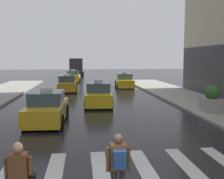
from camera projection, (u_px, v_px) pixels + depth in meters
crosswalk_markings at (100, 168)px, 8.23m from camera, size 11.30×2.80×0.01m
taxi_lead at (47, 108)px, 14.12m from camera, size 2.05×4.60×1.80m
taxi_second at (98, 95)px, 19.27m from camera, size 2.10×4.62×1.80m
taxi_third at (67, 84)px, 27.51m from camera, size 2.09×4.62×1.80m
taxi_fourth at (124, 81)px, 30.99m from camera, size 2.10×4.62×1.80m
taxi_fifth at (73, 77)px, 38.44m from camera, size 2.03×4.59×1.80m
box_truck at (77, 67)px, 49.94m from camera, size 2.55×7.63×3.35m
pedestrian_with_backpack at (118, 164)px, 6.02m from camera, size 0.55×0.43×1.65m
pedestrian_with_handbag at (19, 177)px, 5.45m from camera, size 0.60×0.24×1.65m
planter_mid_block at (212, 100)px, 16.13m from camera, size 1.10×1.10×1.60m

